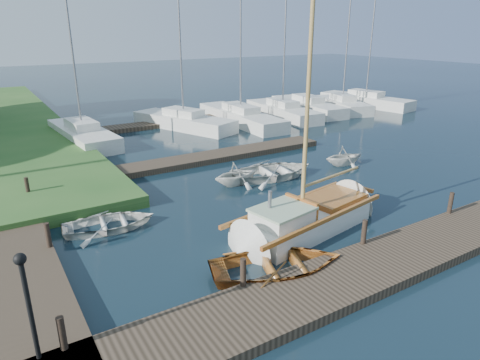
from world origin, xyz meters
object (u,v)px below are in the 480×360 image
marina_boat_4 (282,110)px  mooring_post_1 (243,272)px  mooring_post_0 (62,333)px  tender_b (236,172)px  lamp_post (26,293)px  dinghy (278,262)px  marina_boat_6 (342,104)px  marina_boat_7 (366,100)px  mooring_post_4 (48,235)px  mooring_post_5 (27,187)px  tender_d (344,155)px  marina_boat_0 (83,133)px  tender_c (273,169)px  tender_a (109,221)px  marina_boat_2 (184,120)px  marina_boat_3 (241,116)px  marina_boat_5 (308,105)px  mooring_post_3 (451,203)px  sailboat (308,220)px

marina_boat_4 → mooring_post_1: bearing=145.6°
mooring_post_0 → tender_b: bearing=40.2°
lamp_post → dinghy: (6.41, 0.35, -1.46)m
mooring_post_0 → marina_boat_6: size_ratio=0.08×
mooring_post_0 → marina_boat_7: bearing=32.7°
mooring_post_1 → mooring_post_4: (-4.00, 5.00, 0.00)m
mooring_post_5 → tender_d: 14.92m
mooring_post_4 → marina_boat_0: 14.68m
marina_boat_0 → marina_boat_6: marina_boat_6 is taller
tender_c → mooring_post_4: bearing=110.7°
mooring_post_4 → lamp_post: lamp_post is taller
tender_a → marina_boat_6: marina_boat_6 is taller
mooring_post_5 → marina_boat_2: size_ratio=0.08×
marina_boat_3 → marina_boat_5: bearing=-81.5°
dinghy → marina_boat_3: 21.00m
mooring_post_3 → mooring_post_5: (-13.00, 10.00, 0.00)m
mooring_post_4 → dinghy: bearing=-40.7°
mooring_post_4 → mooring_post_3: bearing=-21.0°
mooring_post_3 → marina_boat_3: marina_boat_3 is taller
marina_boat_7 → tender_a: bearing=106.2°
sailboat → marina_boat_4: bearing=45.3°
mooring_post_3 → mooring_post_5: 16.40m
mooring_post_3 → dinghy: bearing=177.3°
mooring_post_3 → mooring_post_4: same height
tender_c → marina_boat_7: size_ratio=0.37×
mooring_post_3 → marina_boat_4: 20.07m
mooring_post_5 → marina_boat_3: 17.84m
lamp_post → marina_boat_5: marina_boat_5 is taller
marina_boat_4 → marina_boat_7: marina_boat_7 is taller
tender_c → marina_boat_2: (0.90, 12.03, 0.15)m
tender_d → marina_boat_4: size_ratio=0.20×
tender_b → marina_boat_4: (11.31, 11.49, -0.02)m
lamp_post → mooring_post_5: bearing=84.3°
mooring_post_1 → marina_boat_5: (18.79, 19.58, -0.12)m
mooring_post_3 → mooring_post_0: bearing=180.0°
sailboat → dinghy: sailboat is taller
dinghy → tender_a: dinghy is taller
mooring_post_5 → marina_boat_3: (15.56, 8.73, -0.13)m
marina_boat_3 → mooring_post_5: bearing=121.1°
sailboat → dinghy: size_ratio=2.50×
marina_boat_3 → marina_boat_6: marina_boat_3 is taller
mooring_post_0 → mooring_post_1: 4.50m
marina_boat_0 → marina_boat_6: bearing=-96.0°
sailboat → marina_boat_0: bearing=93.0°
dinghy → tender_c: tender_c is taller
sailboat → dinghy: bearing=-155.7°
mooring_post_0 → marina_boat_7: (29.84, 19.16, -0.13)m
mooring_post_3 → marina_boat_0: (-8.82, 19.07, -0.14)m
tender_a → tender_b: size_ratio=1.42×
mooring_post_5 → marina_boat_4: bearing=24.5°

